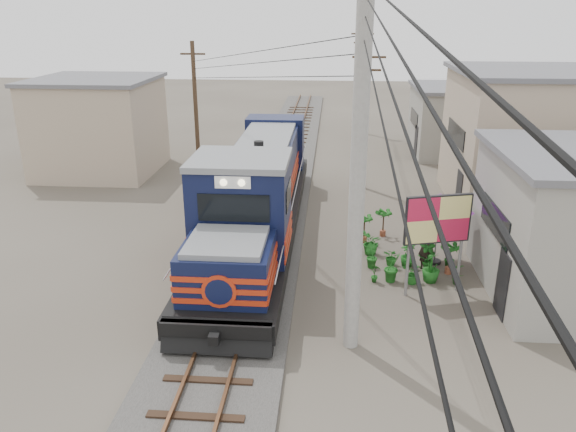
# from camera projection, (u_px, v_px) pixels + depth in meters

# --- Properties ---
(ground) EXTENTS (120.00, 120.00, 0.00)m
(ground) POSITION_uv_depth(u_px,v_px,m) (228.00, 329.00, 16.11)
(ground) COLOR #473F35
(ground) RESTS_ON ground
(ballast) EXTENTS (3.60, 70.00, 0.16)m
(ballast) POSITION_uv_depth(u_px,v_px,m) (267.00, 210.00, 25.43)
(ballast) COLOR #595651
(ballast) RESTS_ON ground
(track) EXTENTS (1.15, 70.00, 0.12)m
(track) POSITION_uv_depth(u_px,v_px,m) (267.00, 206.00, 25.37)
(track) COLOR #51331E
(track) RESTS_ON ground
(locomotive) EXTENTS (3.11, 16.93, 4.19)m
(locomotive) POSITION_uv_depth(u_px,v_px,m) (258.00, 195.00, 21.93)
(locomotive) COLOR black
(locomotive) RESTS_ON ground
(utility_pole_main) EXTENTS (0.40, 0.40, 10.00)m
(utility_pole_main) POSITION_uv_depth(u_px,v_px,m) (358.00, 168.00, 13.65)
(utility_pole_main) COLOR #9E9B93
(utility_pole_main) RESTS_ON ground
(wooden_pole_mid) EXTENTS (1.60, 0.24, 7.00)m
(wooden_pole_mid) POSITION_uv_depth(u_px,v_px,m) (366.00, 116.00, 27.59)
(wooden_pole_mid) COLOR #4C3826
(wooden_pole_mid) RESTS_ON ground
(wooden_pole_far) EXTENTS (1.60, 0.24, 7.50)m
(wooden_pole_far) POSITION_uv_depth(u_px,v_px,m) (361.00, 78.00, 40.57)
(wooden_pole_far) COLOR #4C3826
(wooden_pole_far) RESTS_ON ground
(wooden_pole_left) EXTENTS (1.60, 0.24, 7.00)m
(wooden_pole_left) POSITION_uv_depth(u_px,v_px,m) (195.00, 101.00, 32.03)
(wooden_pole_left) COLOR #4C3826
(wooden_pole_left) RESTS_ON ground
(power_lines) EXTENTS (9.65, 19.00, 3.30)m
(power_lines) POSITION_uv_depth(u_px,v_px,m) (256.00, 39.00, 21.44)
(power_lines) COLOR black
(power_lines) RESTS_ON ground
(shophouse_mid) EXTENTS (8.40, 7.35, 6.20)m
(shophouse_mid) POSITION_uv_depth(u_px,v_px,m) (546.00, 139.00, 25.32)
(shophouse_mid) COLOR tan
(shophouse_mid) RESTS_ON ground
(shophouse_back) EXTENTS (6.30, 6.30, 4.20)m
(shophouse_back) POSITION_uv_depth(u_px,v_px,m) (463.00, 120.00, 35.13)
(shophouse_back) COLOR gray
(shophouse_back) RESTS_ON ground
(shophouse_left) EXTENTS (6.30, 6.30, 5.20)m
(shophouse_left) POSITION_uv_depth(u_px,v_px,m) (99.00, 126.00, 30.91)
(shophouse_left) COLOR tan
(shophouse_left) RESTS_ON ground
(billboard) EXTENTS (2.11, 0.70, 3.33)m
(billboard) POSITION_uv_depth(u_px,v_px,m) (438.00, 222.00, 17.34)
(billboard) COLOR #99999E
(billboard) RESTS_ON ground
(market_umbrella) EXTENTS (2.91, 2.91, 2.64)m
(market_umbrella) POSITION_uv_depth(u_px,v_px,m) (440.00, 202.00, 19.54)
(market_umbrella) COLOR black
(market_umbrella) RESTS_ON ground
(vendor) EXTENTS (0.72, 0.58, 1.72)m
(vendor) POSITION_uv_depth(u_px,v_px,m) (427.00, 246.00, 19.63)
(vendor) COLOR black
(vendor) RESTS_ON ground
(plant_nursery) EXTENTS (3.38, 3.05, 1.11)m
(plant_nursery) POSITION_uv_depth(u_px,v_px,m) (403.00, 259.00, 19.59)
(plant_nursery) COLOR #1B5F1B
(plant_nursery) RESTS_ON ground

